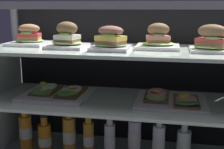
{
  "coord_description": "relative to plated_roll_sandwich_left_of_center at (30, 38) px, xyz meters",
  "views": [
    {
      "loc": [
        0.28,
        -1.43,
        0.81
      ],
      "look_at": [
        0.0,
        0.0,
        0.49
      ],
      "focal_mm": 48.64,
      "sensor_mm": 36.0,
      "label": 1
    }
  ],
  "objects": [
    {
      "name": "riser_upper_tier",
      "position": [
        0.45,
        -0.05,
        -0.17
      ],
      "size": [
        1.24,
        0.45,
        0.24
      ],
      "color": "silver",
      "rests_on": "shelf_lower_glass"
    },
    {
      "name": "plated_roll_sandwich_near_right_corner",
      "position": [
        0.91,
        -0.07,
        0.01
      ],
      "size": [
        0.18,
        0.18,
        0.12
      ],
      "color": "white",
      "rests_on": "shelf_upper_glass"
    },
    {
      "name": "juice_bottle_tucked_behind",
      "position": [
        0.69,
        -0.03,
        -0.52
      ],
      "size": [
        0.06,
        0.06,
        0.23
      ],
      "color": "white",
      "rests_on": "case_base_deck"
    },
    {
      "name": "juice_bottle_back_left",
      "position": [
        0.81,
        -0.01,
        -0.53
      ],
      "size": [
        0.07,
        0.07,
        0.22
      ],
      "color": "white",
      "rests_on": "case_base_deck"
    },
    {
      "name": "juice_bottle_back_center",
      "position": [
        0.2,
        -0.01,
        -0.52
      ],
      "size": [
        0.07,
        0.07,
        0.23
      ],
      "color": "gold",
      "rests_on": "case_base_deck"
    },
    {
      "name": "juice_bottle_front_second",
      "position": [
        0.07,
        -0.03,
        -0.54
      ],
      "size": [
        0.07,
        0.07,
        0.2
      ],
      "color": "orange",
      "rests_on": "case_base_deck"
    },
    {
      "name": "open_sandwich_tray_near_right_corner",
      "position": [
        0.16,
        -0.04,
        -0.28
      ],
      "size": [
        0.34,
        0.31,
        0.06
      ],
      "color": "white",
      "rests_on": "shelf_lower_glass"
    },
    {
      "name": "juice_bottle_back_right",
      "position": [
        0.43,
        -0.03,
        -0.52
      ],
      "size": [
        0.06,
        0.06,
        0.22
      ],
      "color": "white",
      "rests_on": "case_base_deck"
    },
    {
      "name": "shelf_upper_glass",
      "position": [
        0.45,
        -0.05,
        -0.04
      ],
      "size": [
        1.26,
        0.47,
        0.02
      ],
      "primitive_type": "cube",
      "color": "silver",
      "rests_on": "riser_upper_tier"
    },
    {
      "name": "plated_roll_sandwich_mid_left",
      "position": [
        0.23,
        -0.07,
        0.01
      ],
      "size": [
        0.18,
        0.18,
        0.13
      ],
      "color": "white",
      "rests_on": "shelf_upper_glass"
    },
    {
      "name": "juice_bottle_near_post",
      "position": [
        0.56,
        0.0,
        -0.51
      ],
      "size": [
        0.07,
        0.07,
        0.25
      ],
      "color": "white",
      "rests_on": "case_base_deck"
    },
    {
      "name": "plated_roll_sandwich_left_of_center",
      "position": [
        0.0,
        0.0,
        0.0
      ],
      "size": [
        0.2,
        0.2,
        0.11
      ],
      "color": "white",
      "rests_on": "shelf_upper_glass"
    },
    {
      "name": "case_frame",
      "position": [
        0.45,
        0.07,
        -0.19
      ],
      "size": [
        1.31,
        0.52,
        0.84
      ],
      "color": "gray",
      "rests_on": "ground"
    },
    {
      "name": "plated_roll_sandwich_right_of_center",
      "position": [
        0.67,
        -0.01,
        0.0
      ],
      "size": [
        0.2,
        0.2,
        0.12
      ],
      "color": "white",
      "rests_on": "shelf_upper_glass"
    },
    {
      "name": "juice_bottle_front_right_end",
      "position": [
        -0.05,
        -0.02,
        -0.51
      ],
      "size": [
        0.07,
        0.07,
        0.24
      ],
      "color": "orange",
      "rests_on": "case_base_deck"
    },
    {
      "name": "shelf_lower_glass",
      "position": [
        0.45,
        -0.05,
        -0.3
      ],
      "size": [
        1.26,
        0.47,
        0.02
      ],
      "primitive_type": "cube",
      "color": "silver",
      "rests_on": "riser_lower_tier"
    },
    {
      "name": "open_sandwich_tray_near_left_corner",
      "position": [
        0.73,
        -0.04,
        -0.28
      ],
      "size": [
        0.34,
        0.31,
        0.06
      ],
      "color": "white",
      "rests_on": "shelf_lower_glass"
    },
    {
      "name": "plated_roll_sandwich_center",
      "position": [
        0.46,
        -0.11,
        0.01
      ],
      "size": [
        0.18,
        0.18,
        0.11
      ],
      "color": "white",
      "rests_on": "shelf_upper_glass"
    },
    {
      "name": "juice_bottle_front_middle",
      "position": [
        0.32,
        -0.01,
        -0.52
      ],
      "size": [
        0.06,
        0.06,
        0.23
      ],
      "color": "gold",
      "rests_on": "case_base_deck"
    },
    {
      "name": "riser_lower_tier",
      "position": [
        0.45,
        -0.05,
        -0.46
      ],
      "size": [
        1.24,
        0.45,
        0.3
      ],
      "color": "silver",
      "rests_on": "case_base_deck"
    }
  ]
}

